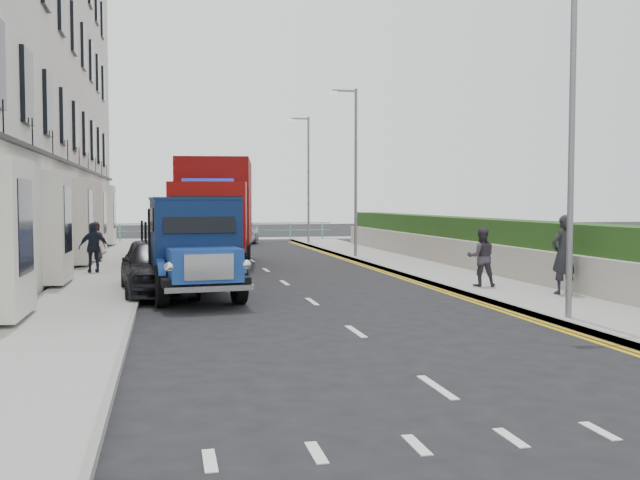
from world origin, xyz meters
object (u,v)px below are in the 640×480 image
Objects in this scene: pedestrian_east_near at (564,254)px; lamp_far at (306,172)px; parked_car_front at (157,266)px; lamp_mid at (353,162)px; bedford_lorry at (195,254)px; red_lorry at (215,209)px; lamp_near at (566,117)px.

lamp_far is at bearing -97.55° from pedestrian_east_near.
lamp_mid is at bearing 46.79° from parked_car_front.
parked_car_front is (-7.78, -9.95, -3.25)m from lamp_mid.
bedford_lorry is 0.68× the size of red_lorry.
lamp_mid reaches higher than parked_car_front.
red_lorry is at bearing 111.75° from lamp_near.
pedestrian_east_near is (1.92, -12.81, -2.91)m from lamp_mid.
red_lorry is (1.12, 9.65, 0.99)m from bedford_lorry.
lamp_near is at bearing -60.45° from red_lorry.
lamp_near is 3.61× the size of pedestrian_east_near.
lamp_near is 15.64m from red_lorry.
lamp_far reaches higher than parked_car_front.
bedford_lorry is at bearing 145.25° from lamp_near.
lamp_near is 1.31× the size of bedford_lorry.
bedford_lorry is 9.77m from red_lorry.
parked_car_front is (-7.78, 6.05, -3.25)m from lamp_near.
lamp_far is (0.00, 10.00, 0.00)m from lamp_mid.
lamp_near is 1.60× the size of parked_car_front.
lamp_near and lamp_mid have the same top height.
lamp_mid is 6.26m from red_lorry.
lamp_far is 21.66m from parked_car_front.
lamp_far is 1.31× the size of bedford_lorry.
lamp_far is 22.50m from bedford_lorry.
bedford_lorry is 1.22× the size of parked_car_front.
lamp_mid is 10.00m from lamp_far.
lamp_mid is at bearing 52.26° from bedford_lorry.
pedestrian_east_near is at bearing -47.85° from red_lorry.
lamp_mid is 13.48m from bedford_lorry.
red_lorry is 1.79× the size of parked_car_front.
lamp_near is 16.00m from lamp_mid.
parked_car_front is (-7.78, -19.95, -3.25)m from lamp_far.
lamp_near reaches higher than red_lorry.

